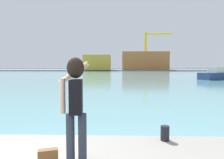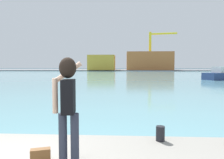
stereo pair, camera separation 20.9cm
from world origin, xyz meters
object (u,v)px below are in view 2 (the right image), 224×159
(warehouse_left, at_px, (102,63))
(warehouse_right, at_px, (149,61))
(person_photographer, at_px, (68,99))
(handbag, at_px, (41,156))
(harbor_bollard, at_px, (160,134))
(port_crane, at_px, (153,47))

(warehouse_left, relative_size, warehouse_right, 0.58)
(person_photographer, height_order, warehouse_left, warehouse_left)
(handbag, distance_m, harbor_bollard, 2.47)
(warehouse_left, bearing_deg, harbor_bollard, -83.33)
(warehouse_left, distance_m, warehouse_right, 18.94)
(person_photographer, height_order, harbor_bollard, person_photographer)
(handbag, relative_size, warehouse_right, 0.02)
(person_photographer, distance_m, harbor_bollard, 2.24)
(harbor_bollard, xyz_separation_m, warehouse_right, (8.91, 86.77, 3.17))
(handbag, bearing_deg, warehouse_right, 82.84)
(handbag, xyz_separation_m, warehouse_right, (11.05, 87.99, 3.21))
(handbag, bearing_deg, harbor_bollard, 29.64)
(harbor_bollard, relative_size, warehouse_right, 0.02)
(person_photographer, xyz_separation_m, harbor_bollard, (1.70, 1.14, -0.91))
(handbag, distance_m, warehouse_right, 88.74)
(harbor_bollard, relative_size, port_crane, 0.02)
(person_photographer, bearing_deg, port_crane, -13.70)
(person_photographer, bearing_deg, warehouse_left, -0.21)
(person_photographer, distance_m, handbag, 1.05)
(handbag, relative_size, port_crane, 0.02)
(warehouse_right, relative_size, port_crane, 1.19)
(person_photographer, relative_size, warehouse_right, 0.10)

